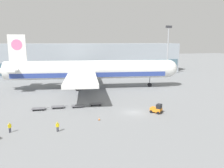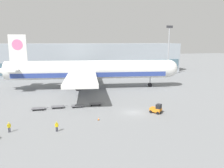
% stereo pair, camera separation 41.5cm
% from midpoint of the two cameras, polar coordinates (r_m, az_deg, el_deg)
% --- Properties ---
extents(ground_plane, '(400.00, 400.00, 0.00)m').
position_cam_midpoint_polar(ground_plane, '(47.23, 5.86, -7.41)').
color(ground_plane, slate).
extents(terminal_building, '(90.00, 18.20, 14.00)m').
position_cam_midpoint_polar(terminal_building, '(107.45, -6.00, 6.73)').
color(terminal_building, '#9EA8B2').
rests_on(terminal_building, ground_plane).
extents(light_mast, '(2.80, 0.50, 21.58)m').
position_cam_midpoint_polar(light_mast, '(98.26, 14.70, 9.32)').
color(light_mast, '#9EA0A5').
rests_on(light_mast, ground_plane).
extents(airplane_main, '(57.70, 48.66, 17.00)m').
position_cam_midpoint_polar(airplane_main, '(70.30, -6.12, 3.56)').
color(airplane_main, white).
rests_on(airplane_main, ground_plane).
extents(baggage_tug_foreground, '(2.66, 2.79, 2.00)m').
position_cam_midpoint_polar(baggage_tug_foreground, '(47.37, 11.80, -6.42)').
color(baggage_tug_foreground, orange).
rests_on(baggage_tug_foreground, ground_plane).
extents(baggage_dolly_lead, '(3.76, 1.75, 0.48)m').
position_cam_midpoint_polar(baggage_dolly_lead, '(51.09, -18.47, -6.05)').
color(baggage_dolly_lead, '#56565B').
rests_on(baggage_dolly_lead, ground_plane).
extents(baggage_dolly_second, '(3.76, 1.75, 0.48)m').
position_cam_midpoint_polar(baggage_dolly_second, '(51.27, -13.81, -5.73)').
color(baggage_dolly_second, '#56565B').
rests_on(baggage_dolly_second, ground_plane).
extents(baggage_dolly_third, '(3.76, 1.75, 0.48)m').
position_cam_midpoint_polar(baggage_dolly_third, '(51.10, -8.80, -5.59)').
color(baggage_dolly_third, '#56565B').
rests_on(baggage_dolly_third, ground_plane).
extents(baggage_dolly_trail, '(3.76, 1.75, 0.48)m').
position_cam_midpoint_polar(baggage_dolly_trail, '(52.12, -4.12, -5.16)').
color(baggage_dolly_trail, '#56565B').
rests_on(baggage_dolly_trail, ground_plane).
extents(ground_crew_near, '(0.53, 0.35, 1.74)m').
position_cam_midpoint_polar(ground_crew_near, '(40.58, -25.04, -10.03)').
color(ground_crew_near, black).
rests_on(ground_crew_near, ground_plane).
extents(ground_crew_far, '(0.57, 0.25, 1.72)m').
position_cam_midpoint_polar(ground_crew_far, '(38.30, -13.95, -10.56)').
color(ground_crew_far, black).
rests_on(ground_crew_far, ground_plane).
extents(traffic_cone_near, '(0.40, 0.40, 0.55)m').
position_cam_midpoint_polar(traffic_cone_near, '(42.58, -3.24, -9.07)').
color(traffic_cone_near, black).
rests_on(traffic_cone_near, ground_plane).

